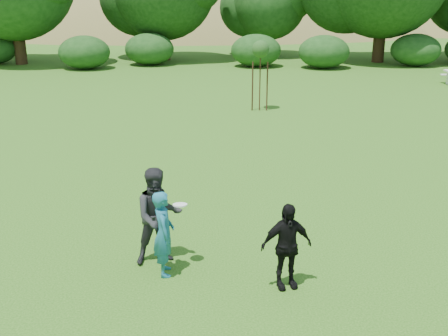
# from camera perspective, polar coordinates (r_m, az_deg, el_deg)

# --- Properties ---
(ground) EXTENTS (120.00, 120.00, 0.00)m
(ground) POSITION_cam_1_polar(r_m,az_deg,el_deg) (10.44, -0.04, -11.06)
(ground) COLOR #19470C
(ground) RESTS_ON ground
(player_teal) EXTENTS (0.48, 0.65, 1.62)m
(player_teal) POSITION_cam_1_polar(r_m,az_deg,el_deg) (10.28, -6.14, -6.61)
(player_teal) COLOR #1A5F76
(player_teal) RESTS_ON ground
(player_grey) EXTENTS (1.11, 0.99, 1.89)m
(player_grey) POSITION_cam_1_polar(r_m,az_deg,el_deg) (10.65, -6.70, -4.88)
(player_grey) COLOR #252527
(player_grey) RESTS_ON ground
(player_black) EXTENTS (0.99, 0.61, 1.57)m
(player_black) POSITION_cam_1_polar(r_m,az_deg,el_deg) (9.87, 6.34, -7.89)
(player_black) COLOR black
(player_black) RESTS_ON ground
(frisbee) EXTENTS (0.27, 0.27, 0.05)m
(frisbee) POSITION_cam_1_polar(r_m,az_deg,el_deg) (10.33, -4.49, -3.75)
(frisbee) COLOR white
(frisbee) RESTS_ON ground
(sapling) EXTENTS (0.70, 0.70, 2.85)m
(sapling) POSITION_cam_1_polar(r_m,az_deg,el_deg) (23.02, 3.73, 11.75)
(sapling) COLOR #3A2317
(sapling) RESTS_ON ground
(hillside) EXTENTS (150.00, 72.00, 52.00)m
(hillside) POSITION_cam_1_polar(r_m,az_deg,el_deg) (79.40, -0.29, 6.20)
(hillside) COLOR olive
(hillside) RESTS_ON ground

